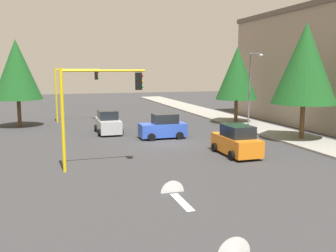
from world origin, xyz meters
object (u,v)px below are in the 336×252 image
car_blue (163,127)px  car_silver (108,123)px  tree_opposite_side (17,70)px  traffic_signal_far_right (74,84)px  tree_roadside_near (305,64)px  traffic_signal_near_right (97,98)px  street_lamp_curbside (252,82)px  tree_roadside_mid (237,73)px  car_orange (236,141)px

car_blue → car_silver: size_ratio=0.91×
tree_opposite_side → car_blue: tree_opposite_side is taller
traffic_signal_far_right → tree_opposite_side: tree_opposite_side is taller
traffic_signal_far_right → tree_roadside_near: (16.00, 16.19, 1.95)m
traffic_signal_near_right → traffic_signal_far_right: traffic_signal_far_right is taller
traffic_signal_near_right → car_silver: bearing=169.1°
car_blue → traffic_signal_near_right: bearing=-37.4°
tree_opposite_side → car_silver: 10.83m
street_lamp_curbside → car_silver: bearing=-99.6°
traffic_signal_far_right → tree_roadside_near: size_ratio=0.62×
street_lamp_curbside → car_silver: 13.25m
traffic_signal_far_right → street_lamp_curbside: (10.39, 14.89, 0.38)m
tree_roadside_near → car_silver: tree_roadside_near is taller
traffic_signal_near_right → street_lamp_curbside: size_ratio=0.80×
tree_roadside_mid → car_silver: (2.25, -13.42, -4.18)m
car_blue → car_orange: same height
traffic_signal_far_right → tree_roadside_near: bearing=45.3°
traffic_signal_near_right → street_lamp_curbside: street_lamp_curbside is taller
street_lamp_curbside → car_blue: size_ratio=1.89×
traffic_signal_far_right → car_blue: (12.00, 6.13, -3.07)m
tree_opposite_side → car_orange: (17.11, 14.23, -4.55)m
street_lamp_curbside → tree_roadside_near: size_ratio=0.78×
tree_opposite_side → street_lamp_curbside: bearing=67.4°
car_blue → car_silver: 5.38m
traffic_signal_near_right → tree_roadside_near: size_ratio=0.62×
traffic_signal_near_right → tree_opposite_side: (-18.00, -5.32, 1.49)m
traffic_signal_far_right → car_silver: (8.25, 2.27, -3.07)m
traffic_signal_near_right → car_orange: (-0.89, 8.91, -3.05)m
traffic_signal_near_right → car_silver: size_ratio=1.36×
tree_roadside_near → car_orange: tree_roadside_near is taller
tree_roadside_near → car_orange: bearing=-66.8°
traffic_signal_far_right → tree_roadside_mid: bearing=69.1°
tree_roadside_near → tree_opposite_side: 25.66m
tree_roadside_mid → car_orange: tree_roadside_mid is taller
traffic_signal_near_right → tree_roadside_mid: tree_roadside_mid is taller
traffic_signal_near_right → car_orange: bearing=95.7°
traffic_signal_near_right → street_lamp_curbside: (-9.61, 14.88, 0.40)m
tree_opposite_side → car_orange: size_ratio=2.04×
traffic_signal_far_right → car_orange: traffic_signal_far_right is taller
tree_roadside_mid → tree_opposite_side: tree_opposite_side is taller
traffic_signal_near_right → car_orange: size_ratio=1.37×
traffic_signal_near_right → car_blue: bearing=142.6°
tree_opposite_side → traffic_signal_far_right: bearing=110.6°
tree_roadside_mid → tree_opposite_side: (-4.00, -21.00, 0.37)m
traffic_signal_near_right → street_lamp_curbside: 17.72m
street_lamp_curbside → traffic_signal_far_right: bearing=-124.9°
tree_roadside_near → car_silver: (-7.75, -13.92, -5.02)m
car_silver → tree_roadside_near: bearing=60.9°
tree_roadside_near → car_orange: 9.37m
street_lamp_curbside → tree_opposite_side: tree_opposite_side is taller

